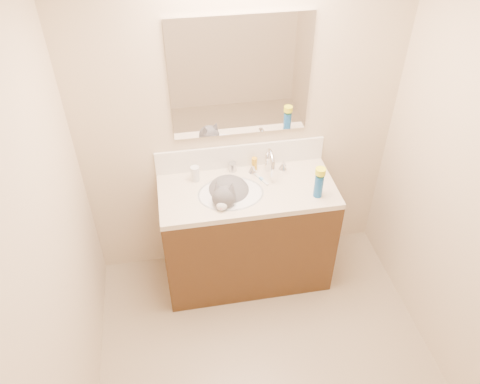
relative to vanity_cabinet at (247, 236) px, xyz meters
name	(u,v)px	position (x,y,z in m)	size (l,w,h in m)	color
room_shell	(291,216)	(0.00, -0.97, 1.08)	(2.24, 2.54, 2.52)	beige
vanity_cabinet	(247,236)	(0.00, 0.00, 0.00)	(1.20, 0.55, 0.82)	#422712
counter_slab	(247,191)	(0.00, 0.00, 0.43)	(1.20, 0.55, 0.04)	beige
basin	(231,201)	(-0.12, -0.03, 0.38)	(0.45, 0.36, 0.14)	white
faucet	(269,164)	(0.18, 0.14, 0.54)	(0.28, 0.20, 0.21)	silver
cat	(228,195)	(-0.13, -0.01, 0.42)	(0.40, 0.45, 0.33)	#535053
backsplash	(241,156)	(0.00, 0.26, 0.54)	(1.20, 0.02, 0.18)	white
mirror	(241,79)	(0.00, 0.26, 1.13)	(0.90, 0.02, 0.80)	white
pill_bottle	(195,174)	(-0.34, 0.16, 0.50)	(0.06, 0.06, 0.11)	silver
pill_label	(195,175)	(-0.34, 0.16, 0.49)	(0.06, 0.06, 0.04)	orange
silver_jar	(233,167)	(-0.07, 0.22, 0.48)	(0.06, 0.06, 0.07)	#B7B7BC
amber_bottle	(254,164)	(0.09, 0.21, 0.50)	(0.04, 0.04, 0.10)	gold
toothbrush	(261,179)	(0.11, 0.08, 0.46)	(0.02, 0.15, 0.01)	silver
toothbrush_head	(261,179)	(0.11, 0.08, 0.46)	(0.02, 0.03, 0.02)	#6DAEE9
spray_can	(319,186)	(0.44, -0.15, 0.53)	(0.06, 0.06, 0.16)	#1756A1
spray_cap	(321,171)	(0.44, -0.15, 0.65)	(0.07, 0.07, 0.04)	#F7F91A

